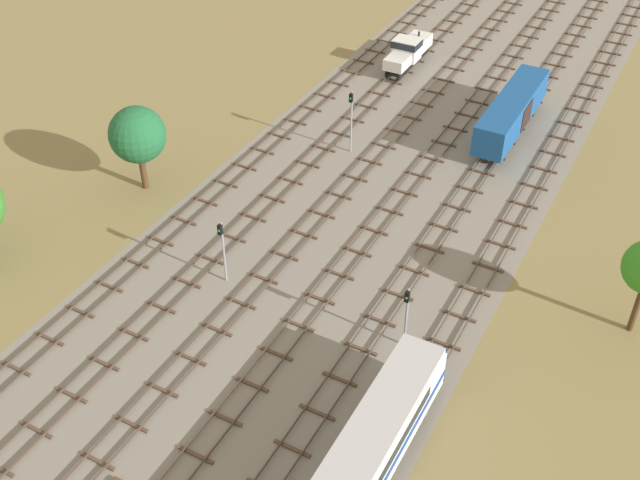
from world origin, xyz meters
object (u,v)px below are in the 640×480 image
(shunter_loco_left_mid, at_px, (408,50))
(signal_post_mid, at_px, (351,115))
(signal_post_nearest, at_px, (223,245))
(freight_boxcar_centre_right_near, at_px, (512,111))
(signal_post_near, at_px, (407,310))

(shunter_loco_left_mid, xyz_separation_m, signal_post_mid, (2.32, -18.28, 1.74))
(shunter_loco_left_mid, bearing_deg, signal_post_nearest, -86.54)
(shunter_loco_left_mid, bearing_deg, freight_boxcar_centre_right_near, -31.33)
(freight_boxcar_centre_right_near, relative_size, shunter_loco_left_mid, 1.65)
(signal_post_mid, bearing_deg, signal_post_nearest, -90.00)
(shunter_loco_left_mid, xyz_separation_m, signal_post_nearest, (2.32, -38.46, 1.33))
(signal_post_nearest, relative_size, signal_post_mid, 0.88)
(freight_boxcar_centre_right_near, bearing_deg, signal_post_near, -85.56)
(freight_boxcar_centre_right_near, distance_m, signal_post_nearest, 32.16)
(signal_post_nearest, height_order, signal_post_near, signal_post_nearest)
(shunter_loco_left_mid, relative_size, signal_post_near, 1.72)
(shunter_loco_left_mid, distance_m, signal_post_near, 41.66)
(shunter_loco_left_mid, xyz_separation_m, signal_post_near, (16.27, -38.34, 1.14))
(signal_post_nearest, distance_m, signal_post_mid, 20.19)
(freight_boxcar_centre_right_near, distance_m, shunter_loco_left_mid, 16.34)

